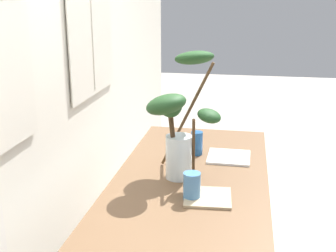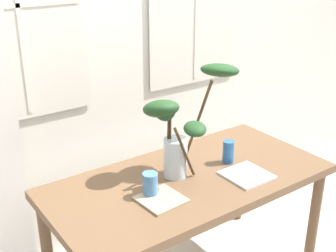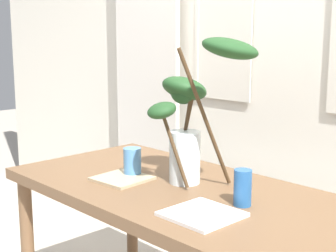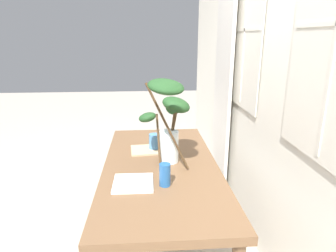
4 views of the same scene
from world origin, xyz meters
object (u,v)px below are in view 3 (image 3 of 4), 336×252
at_px(vase_with_branches, 192,109).
at_px(plate_square_left, 122,178).
at_px(plate_square_right, 202,214).
at_px(drinking_glass_blue_left, 132,162).
at_px(drinking_glass_blue_right, 243,188).
at_px(dining_table, 183,207).

bearing_deg(vase_with_branches, plate_square_left, -146.60).
bearing_deg(plate_square_left, plate_square_right, -7.42).
xyz_separation_m(drinking_glass_blue_left, drinking_glass_blue_right, (0.58, 0.05, 0.00)).
distance_m(dining_table, vase_with_branches, 0.41).
height_order(drinking_glass_blue_left, plate_square_left, drinking_glass_blue_left).
distance_m(drinking_glass_blue_left, drinking_glass_blue_right, 0.58).
distance_m(drinking_glass_blue_left, plate_square_right, 0.57).
distance_m(vase_with_branches, plate_square_left, 0.44).
relative_size(dining_table, plate_square_left, 7.54).
distance_m(vase_with_branches, drinking_glass_blue_right, 0.40).
height_order(vase_with_branches, drinking_glass_blue_right, vase_with_branches).
bearing_deg(plate_square_right, vase_with_branches, 139.46).
xyz_separation_m(drinking_glass_blue_right, plate_square_right, (-0.03, -0.19, -0.06)).
relative_size(drinking_glass_blue_left, drinking_glass_blue_right, 0.93).
relative_size(vase_with_branches, drinking_glass_blue_right, 4.67).
bearing_deg(dining_table, plate_square_left, -157.88).
relative_size(drinking_glass_blue_left, plate_square_left, 0.60).
bearing_deg(drinking_glass_blue_right, plate_square_left, -168.18).
distance_m(vase_with_branches, plate_square_right, 0.48).
xyz_separation_m(dining_table, plate_square_right, (0.27, -0.18, 0.09)).
distance_m(plate_square_left, plate_square_right, 0.54).
bearing_deg(drinking_glass_blue_right, plate_square_right, -98.86).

